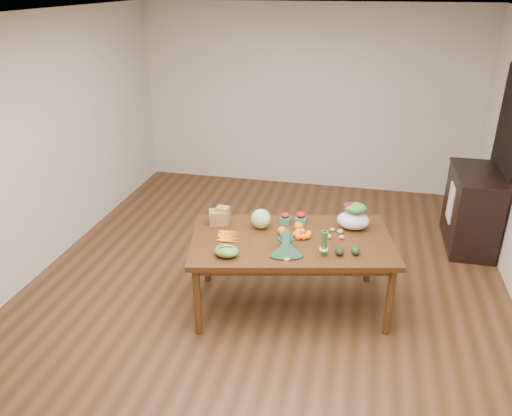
% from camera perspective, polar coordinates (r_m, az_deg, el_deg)
% --- Properties ---
extents(floor, '(6.00, 6.00, 0.00)m').
position_cam_1_polar(floor, '(5.38, 1.11, -8.88)').
color(floor, brown).
rests_on(floor, ground).
extents(ceiling, '(5.00, 6.00, 0.02)m').
position_cam_1_polar(ceiling, '(4.49, 1.41, 21.20)').
color(ceiling, white).
rests_on(ceiling, room_walls).
extents(room_walls, '(5.02, 6.02, 2.70)m').
position_cam_1_polar(room_walls, '(4.76, 1.24, 4.77)').
color(room_walls, silver).
rests_on(room_walls, floor).
extents(dining_table, '(2.06, 1.43, 0.75)m').
position_cam_1_polar(dining_table, '(4.90, 3.97, -7.37)').
color(dining_table, '#482810').
rests_on(dining_table, floor).
extents(doorway_dark, '(0.02, 1.00, 2.10)m').
position_cam_1_polar(doorway_dark, '(6.50, 26.32, 4.87)').
color(doorway_dark, black).
rests_on(doorway_dark, floor).
extents(cabinet, '(0.52, 1.02, 0.94)m').
position_cam_1_polar(cabinet, '(6.49, 23.44, -0.14)').
color(cabinet, black).
rests_on(cabinet, floor).
extents(dish_towel, '(0.02, 0.28, 0.45)m').
position_cam_1_polar(dish_towel, '(6.37, 21.34, 0.57)').
color(dish_towel, white).
rests_on(dish_towel, cabinet).
extents(paper_bag, '(0.28, 0.25, 0.17)m').
position_cam_1_polar(paper_bag, '(4.96, -4.30, -0.91)').
color(paper_bag, '#9B6645').
rests_on(paper_bag, dining_table).
extents(cabbage, '(0.19, 0.19, 0.19)m').
position_cam_1_polar(cabbage, '(4.86, 0.56, -1.24)').
color(cabbage, '#9BBD6D').
rests_on(cabbage, dining_table).
extents(strawberry_basket_a, '(0.11, 0.11, 0.09)m').
position_cam_1_polar(strawberry_basket_a, '(4.99, 3.35, -1.24)').
color(strawberry_basket_a, '#B00B0D').
rests_on(strawberry_basket_a, dining_table).
extents(strawberry_basket_b, '(0.13, 0.13, 0.10)m').
position_cam_1_polar(strawberry_basket_b, '(4.99, 5.14, -1.23)').
color(strawberry_basket_b, '#AE0B1A').
rests_on(strawberry_basket_b, dining_table).
extents(orange_a, '(0.08, 0.08, 0.08)m').
position_cam_1_polar(orange_a, '(4.76, 3.00, -2.61)').
color(orange_a, orange).
rests_on(orange_a, dining_table).
extents(orange_b, '(0.09, 0.09, 0.09)m').
position_cam_1_polar(orange_b, '(4.85, 4.90, -2.10)').
color(orange_b, orange).
rests_on(orange_b, dining_table).
extents(orange_c, '(0.08, 0.08, 0.08)m').
position_cam_1_polar(orange_c, '(4.74, 4.94, -2.86)').
color(orange_c, '#FEAA0F').
rests_on(orange_c, dining_table).
extents(mandarin_cluster, '(0.21, 0.21, 0.10)m').
position_cam_1_polar(mandarin_cluster, '(4.72, 5.32, -2.86)').
color(mandarin_cluster, '#EF560E').
rests_on(mandarin_cluster, dining_table).
extents(carrots, '(0.27, 0.29, 0.03)m').
position_cam_1_polar(carrots, '(4.72, -3.00, -3.24)').
color(carrots, orange).
rests_on(carrots, dining_table).
extents(snap_pea_bag, '(0.22, 0.17, 0.10)m').
position_cam_1_polar(snap_pea_bag, '(4.40, -3.39, -4.94)').
color(snap_pea_bag, '#5E9532').
rests_on(snap_pea_bag, dining_table).
extents(kale_bunch, '(0.40, 0.46, 0.16)m').
position_cam_1_polar(kale_bunch, '(4.41, 3.50, -4.45)').
color(kale_bunch, black).
rests_on(kale_bunch, dining_table).
extents(asparagus_bundle, '(0.10, 0.13, 0.26)m').
position_cam_1_polar(asparagus_bundle, '(4.41, 7.81, -3.98)').
color(asparagus_bundle, '#3D6F32').
rests_on(asparagus_bundle, dining_table).
extents(potato_a, '(0.05, 0.04, 0.04)m').
position_cam_1_polar(potato_a, '(4.76, 8.20, -3.17)').
color(potato_a, tan).
rests_on(potato_a, dining_table).
extents(potato_b, '(0.05, 0.05, 0.04)m').
position_cam_1_polar(potato_b, '(4.74, 8.31, -3.24)').
color(potato_b, tan).
rests_on(potato_b, dining_table).
extents(potato_c, '(0.06, 0.05, 0.05)m').
position_cam_1_polar(potato_c, '(4.85, 9.60, -2.65)').
color(potato_c, '#DAAF7D').
rests_on(potato_c, dining_table).
extents(potato_d, '(0.05, 0.04, 0.04)m').
position_cam_1_polar(potato_d, '(4.88, 8.73, -2.47)').
color(potato_d, tan).
rests_on(potato_d, dining_table).
extents(potato_e, '(0.05, 0.04, 0.04)m').
position_cam_1_polar(potato_e, '(4.76, 9.76, -3.28)').
color(potato_e, tan).
rests_on(potato_e, dining_table).
extents(avocado_a, '(0.10, 0.13, 0.07)m').
position_cam_1_polar(avocado_a, '(4.49, 9.50, -4.85)').
color(avocado_a, black).
rests_on(avocado_a, dining_table).
extents(avocado_b, '(0.11, 0.13, 0.08)m').
position_cam_1_polar(avocado_b, '(4.52, 11.28, -4.76)').
color(avocado_b, black).
rests_on(avocado_b, dining_table).
extents(salad_bag, '(0.36, 0.30, 0.24)m').
position_cam_1_polar(salad_bag, '(4.93, 11.07, -1.05)').
color(salad_bag, silver).
rests_on(salad_bag, dining_table).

